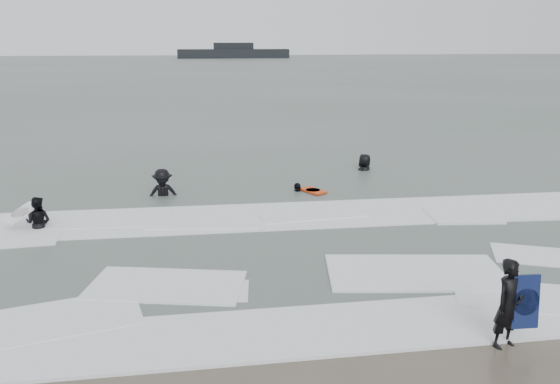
{
  "coord_description": "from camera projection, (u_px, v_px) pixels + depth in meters",
  "views": [
    {
      "loc": [
        -1.87,
        -9.41,
        5.23
      ],
      "look_at": [
        0.0,
        5.0,
        1.1
      ],
      "focal_mm": 35.0,
      "sensor_mm": 36.0,
      "label": 1
    }
  ],
  "objects": [
    {
      "name": "ground",
      "position": [
        313.0,
        315.0,
        10.64
      ],
      "size": [
        320.0,
        320.0,
        0.0
      ],
      "primitive_type": "plane",
      "color": "brown",
      "rests_on": "ground"
    },
    {
      "name": "sea",
      "position": [
        220.0,
        71.0,
        86.94
      ],
      "size": [
        320.0,
        320.0,
        0.0
      ],
      "primitive_type": "plane",
      "color": "#47544C",
      "rests_on": "ground"
    },
    {
      "name": "surfer_centre",
      "position": [
        504.0,
        345.0,
        9.61
      ],
      "size": [
        0.7,
        0.59,
        1.64
      ],
      "primitive_type": "imported",
      "rotation": [
        0.0,
        0.0,
        0.39
      ],
      "color": "black",
      "rests_on": "ground"
    },
    {
      "name": "surfer_wading",
      "position": [
        39.0,
        229.0,
        15.41
      ],
      "size": [
        0.82,
        0.69,
        1.51
      ],
      "primitive_type": "imported",
      "rotation": [
        0.0,
        0.0,
        2.97
      ],
      "color": "black",
      "rests_on": "ground"
    },
    {
      "name": "surfer_breaker",
      "position": [
        163.0,
        198.0,
        18.46
      ],
      "size": [
        1.2,
        0.7,
        1.85
      ],
      "primitive_type": "imported",
      "rotation": [
        0.0,
        0.0,
        0.01
      ],
      "color": "black",
      "rests_on": "ground"
    },
    {
      "name": "surfer_right_near",
      "position": [
        298.0,
        193.0,
        19.06
      ],
      "size": [
        0.8,
        0.94,
        1.51
      ],
      "primitive_type": "imported",
      "rotation": [
        0.0,
        0.0,
        -2.16
      ],
      "color": "black",
      "rests_on": "ground"
    },
    {
      "name": "surfer_right_far",
      "position": [
        364.0,
        171.0,
        22.15
      ],
      "size": [
        1.03,
        1.07,
        1.85
      ],
      "primitive_type": "imported",
      "rotation": [
        0.0,
        0.0,
        -2.26
      ],
      "color": "black",
      "rests_on": "ground"
    },
    {
      "name": "surf_foam",
      "position": [
        286.0,
        245.0,
        14.16
      ],
      "size": [
        30.03,
        9.06,
        0.09
      ],
      "color": "white",
      "rests_on": "ground"
    },
    {
      "name": "bodyboards",
      "position": [
        255.0,
        222.0,
        14.52
      ],
      "size": [
        11.31,
        10.64,
        1.25
      ],
      "color": "#0E1945",
      "rests_on": "ground"
    },
    {
      "name": "vessel_horizon",
      "position": [
        234.0,
        53.0,
        140.27
      ],
      "size": [
        28.38,
        5.07,
        3.85
      ],
      "color": "black",
      "rests_on": "ground"
    }
  ]
}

